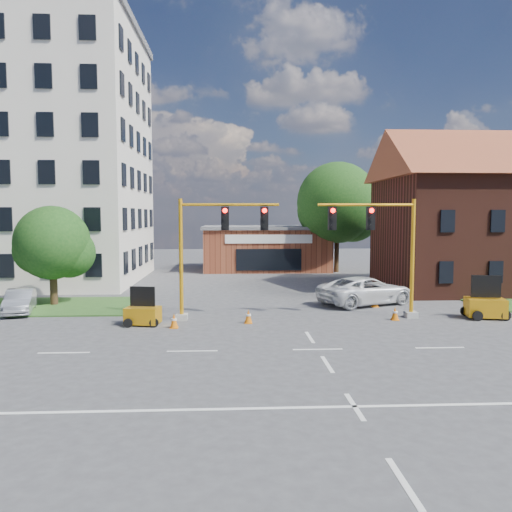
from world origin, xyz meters
name	(u,v)px	position (x,y,z in m)	size (l,w,h in m)	color
ground	(318,349)	(0.00, 0.00, 0.00)	(120.00, 120.00, 0.00)	#3C3C3E
lane_markings	(333,373)	(0.00, -3.00, 0.01)	(60.00, 36.00, 0.01)	silver
office_block	(24,153)	(-20.00, 21.90, 10.31)	(18.40, 15.40, 20.60)	silver
brick_shop	(266,248)	(0.00, 29.98, 2.16)	(12.40, 8.40, 4.30)	brown
tree_large	(341,206)	(6.89, 27.08, 6.26)	(7.97, 7.59, 10.33)	#332112
tree_nw_front	(57,245)	(-13.78, 10.58, 3.58)	(4.58, 4.36, 5.93)	#332112
signal_mast_west	(213,244)	(-4.36, 6.00, 3.92)	(5.30, 0.60, 6.20)	gray
signal_mast_east	(382,243)	(4.36, 6.00, 3.92)	(5.30, 0.60, 6.20)	gray
trailer_west	(143,314)	(-7.77, 4.86, 0.57)	(1.76, 1.33, 1.82)	#EFA214
trailer_east	(485,306)	(9.78, 5.59, 0.67)	(2.09, 1.59, 2.15)	#EFA214
cone_a	(174,321)	(-6.18, 4.11, 0.34)	(0.40, 0.40, 0.70)	#D6660B
cone_b	(248,317)	(-2.61, 4.99, 0.34)	(0.40, 0.40, 0.70)	#D6660B
cone_c	(395,314)	(4.93, 5.37, 0.34)	(0.40, 0.40, 0.70)	#D6660B
cone_d	(375,301)	(4.96, 9.00, 0.34)	(0.40, 0.40, 0.70)	#D6660B
pickup_white	(366,290)	(4.70, 10.02, 0.83)	(2.76, 5.99, 1.66)	white
sedan_silver_front	(20,301)	(-15.08, 8.29, 0.64)	(1.36, 3.91, 1.29)	#A7AAAE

